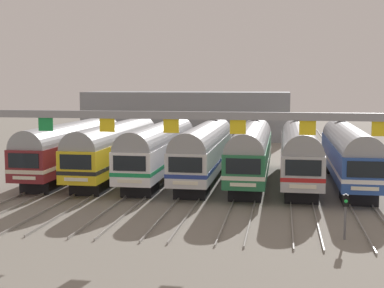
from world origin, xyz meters
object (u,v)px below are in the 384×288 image
(commuter_train_maroon, at_px, (73,146))
(catenary_gantry, at_px, (171,130))
(commuter_train_white, at_px, (160,148))
(commuter_train_blue, at_px, (348,152))
(commuter_train_green, at_px, (251,150))
(commuter_train_yellow, at_px, (116,147))
(commuter_train_silver, at_px, (205,149))
(commuter_train_stainless, at_px, (299,151))
(yard_signal_mast, at_px, (345,208))

(commuter_train_maroon, xyz_separation_m, catenary_gantry, (11.51, -13.49, 2.72))
(commuter_train_white, distance_m, commuter_train_blue, 15.34)
(commuter_train_white, relative_size, commuter_train_green, 1.00)
(commuter_train_yellow, distance_m, commuter_train_silver, 7.67)
(commuter_train_maroon, bearing_deg, commuter_train_silver, 0.02)
(commuter_train_yellow, relative_size, commuter_train_blue, 1.00)
(commuter_train_white, relative_size, commuter_train_stainless, 1.00)
(commuter_train_yellow, height_order, commuter_train_stainless, commuter_train_stainless)
(commuter_train_white, height_order, commuter_train_green, commuter_train_green)
(commuter_train_yellow, relative_size, commuter_train_stainless, 1.00)
(commuter_train_maroon, relative_size, commuter_train_silver, 1.00)
(commuter_train_white, distance_m, yard_signal_mast, 20.56)
(commuter_train_yellow, distance_m, commuter_train_blue, 19.18)
(commuter_train_stainless, relative_size, catenary_gantry, 0.64)
(commuter_train_silver, distance_m, catenary_gantry, 13.77)
(commuter_train_white, height_order, commuter_train_blue, commuter_train_blue)
(catenary_gantry, bearing_deg, commuter_train_stainless, 60.39)
(commuter_train_silver, relative_size, catenary_gantry, 0.64)
(commuter_train_maroon, height_order, commuter_train_blue, commuter_train_blue)
(commuter_train_stainless, bearing_deg, catenary_gantry, -119.61)
(commuter_train_yellow, height_order, commuter_train_silver, commuter_train_silver)
(commuter_train_white, xyz_separation_m, commuter_train_blue, (15.34, 0.00, 0.00))
(commuter_train_stainless, bearing_deg, commuter_train_white, -179.98)
(commuter_train_yellow, xyz_separation_m, commuter_train_silver, (7.67, 0.00, 0.00))
(yard_signal_mast, bearing_deg, commuter_train_stainless, 97.04)
(commuter_train_green, bearing_deg, catenary_gantry, -105.86)
(commuter_train_green, relative_size, catenary_gantry, 0.64)
(commuter_train_maroon, relative_size, commuter_train_green, 1.00)
(commuter_train_maroon, distance_m, commuter_train_blue, 23.02)
(commuter_train_silver, height_order, commuter_train_green, same)
(commuter_train_maroon, xyz_separation_m, commuter_train_white, (7.67, 0.00, 0.00))
(commuter_train_white, bearing_deg, commuter_train_blue, 0.02)
(commuter_train_green, height_order, yard_signal_mast, commuter_train_green)
(commuter_train_green, xyz_separation_m, yard_signal_mast, (5.75, -15.54, -0.99))
(commuter_train_maroon, distance_m, yard_signal_mast, 26.22)
(commuter_train_silver, height_order, yard_signal_mast, commuter_train_silver)
(commuter_train_white, relative_size, commuter_train_blue, 1.00)
(commuter_train_yellow, xyz_separation_m, commuter_train_stainless, (15.34, 0.00, 0.00))
(commuter_train_yellow, bearing_deg, yard_signal_mast, -41.99)
(commuter_train_green, xyz_separation_m, catenary_gantry, (-3.84, -13.50, 2.72))
(commuter_train_maroon, xyz_separation_m, commuter_train_green, (15.34, 0.00, 0.00))
(commuter_train_green, bearing_deg, commuter_train_stainless, 0.00)
(commuter_train_stainless, xyz_separation_m, catenary_gantry, (-7.67, -13.50, 2.72))
(catenary_gantry, bearing_deg, commuter_train_yellow, 119.62)
(yard_signal_mast, bearing_deg, commuter_train_green, 110.32)
(commuter_train_yellow, relative_size, commuter_train_green, 1.00)
(commuter_train_silver, distance_m, yard_signal_mast, 18.29)
(commuter_train_silver, xyz_separation_m, commuter_train_stainless, (7.67, 0.00, 0.00))
(commuter_train_maroon, height_order, commuter_train_green, commuter_train_green)
(commuter_train_stainless, distance_m, yard_signal_mast, 15.69)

